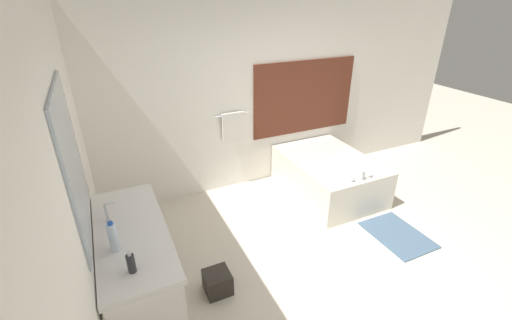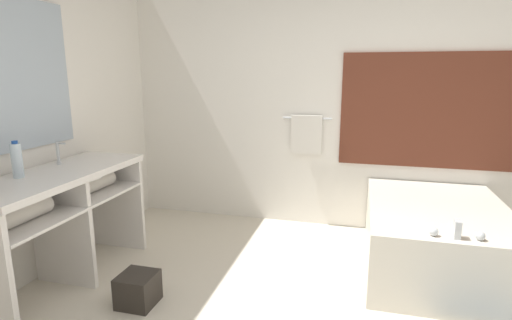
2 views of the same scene
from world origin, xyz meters
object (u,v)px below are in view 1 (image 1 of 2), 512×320
Objects in this scene: waste_bin at (218,282)px; water_bottle_1 at (113,237)px; bathtub at (328,174)px; soap_dispenser at (131,263)px.

water_bottle_1 is at bearing -174.02° from waste_bin.
soap_dispenser is (-2.83, -1.49, 0.67)m from bathtub.
soap_dispenser is at bearing -152.40° from waste_bin.
bathtub is at bearing 22.22° from water_bottle_1.
soap_dispenser is (0.09, -0.30, -0.05)m from water_bottle_1.
waste_bin is at bearing 5.98° from water_bottle_1.
waste_bin is (0.73, 0.38, -0.86)m from soap_dispenser.
bathtub is 3.24m from water_bottle_1.
soap_dispenser is 1.19m from waste_bin.
bathtub is 5.88× the size of water_bottle_1.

